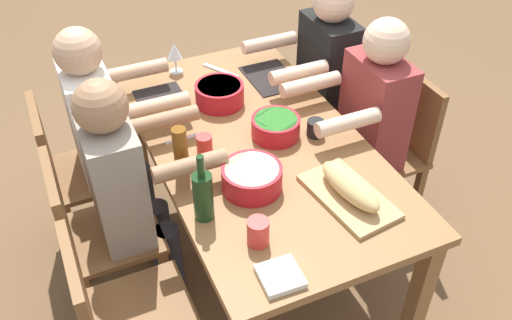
% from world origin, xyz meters
% --- Properties ---
extents(ground_plane, '(8.00, 8.00, 0.00)m').
position_xyz_m(ground_plane, '(0.00, 0.00, 0.00)').
color(ground_plane, brown).
extents(dining_table, '(1.67, 0.90, 0.74)m').
position_xyz_m(dining_table, '(0.00, 0.00, 0.65)').
color(dining_table, olive).
rests_on(dining_table, ground_plane).
extents(chair_far_center, '(0.40, 0.40, 0.85)m').
position_xyz_m(chair_far_center, '(0.00, 0.77, 0.48)').
color(chair_far_center, brown).
rests_on(chair_far_center, ground_plane).
extents(diner_far_center, '(0.41, 0.53, 1.20)m').
position_xyz_m(diner_far_center, '(-0.00, 0.59, 0.70)').
color(diner_far_center, '#2D2D38').
rests_on(diner_far_center, ground_plane).
extents(chair_far_left, '(0.40, 0.40, 0.85)m').
position_xyz_m(chair_far_left, '(-0.46, 0.77, 0.48)').
color(chair_far_left, brown).
rests_on(chair_far_left, ground_plane).
extents(chair_near_right, '(0.40, 0.40, 0.85)m').
position_xyz_m(chair_near_right, '(0.46, -0.77, 0.48)').
color(chair_near_right, brown).
rests_on(chair_near_right, ground_plane).
extents(diner_near_right, '(0.41, 0.53, 1.20)m').
position_xyz_m(diner_near_right, '(0.46, -0.59, 0.70)').
color(diner_near_right, '#2D2D38').
rests_on(diner_near_right, ground_plane).
extents(chair_near_center, '(0.40, 0.40, 0.85)m').
position_xyz_m(chair_near_center, '(0.00, -0.77, 0.48)').
color(chair_near_center, brown).
rests_on(chair_near_center, ground_plane).
extents(diner_near_center, '(0.41, 0.53, 1.20)m').
position_xyz_m(diner_near_center, '(0.00, -0.59, 0.70)').
color(diner_near_center, '#2D2D38').
rests_on(diner_near_center, ground_plane).
extents(chair_far_right, '(0.40, 0.40, 0.85)m').
position_xyz_m(chair_far_right, '(0.46, 0.77, 0.48)').
color(chair_far_right, brown).
rests_on(chair_far_right, ground_plane).
extents(diner_far_right, '(0.41, 0.53, 1.20)m').
position_xyz_m(diner_far_right, '(0.46, 0.59, 0.70)').
color(diner_far_right, '#2D2D38').
rests_on(diner_far_right, ground_plane).
extents(serving_bowl_pasta, '(0.24, 0.24, 0.10)m').
position_xyz_m(serving_bowl_pasta, '(-0.28, 0.14, 0.80)').
color(serving_bowl_pasta, '#B21923').
rests_on(serving_bowl_pasta, dining_table).
extents(serving_bowl_fruit, '(0.23, 0.23, 0.10)m').
position_xyz_m(serving_bowl_fruit, '(0.35, 0.04, 0.80)').
color(serving_bowl_fruit, '#B21923').
rests_on(serving_bowl_fruit, dining_table).
extents(serving_bowl_greens, '(0.22, 0.22, 0.09)m').
position_xyz_m(serving_bowl_greens, '(0.00, -0.10, 0.79)').
color(serving_bowl_greens, '#B21923').
rests_on(serving_bowl_greens, dining_table).
extents(cutting_board, '(0.43, 0.27, 0.02)m').
position_xyz_m(cutting_board, '(-0.49, -0.18, 0.75)').
color(cutting_board, tan).
rests_on(cutting_board, dining_table).
extents(bread_loaf, '(0.33, 0.15, 0.09)m').
position_xyz_m(bread_loaf, '(-0.49, -0.18, 0.81)').
color(bread_loaf, tan).
rests_on(bread_loaf, cutting_board).
extents(wine_bottle, '(0.08, 0.08, 0.29)m').
position_xyz_m(wine_bottle, '(-0.35, 0.37, 0.85)').
color(wine_bottle, '#193819').
rests_on(wine_bottle, dining_table).
extents(beer_bottle, '(0.06, 0.06, 0.22)m').
position_xyz_m(beer_bottle, '(-0.07, 0.36, 0.85)').
color(beer_bottle, brown).
rests_on(beer_bottle, dining_table).
extents(wine_glass, '(0.08, 0.08, 0.17)m').
position_xyz_m(wine_glass, '(0.72, 0.14, 0.86)').
color(wine_glass, silver).
rests_on(wine_glass, dining_table).
extents(cup_far_center, '(0.07, 0.07, 0.10)m').
position_xyz_m(cup_far_center, '(-0.00, 0.24, 0.79)').
color(cup_far_center, red).
rests_on(cup_far_center, dining_table).
extents(fork_far_center, '(0.02, 0.17, 0.01)m').
position_xyz_m(fork_far_center, '(0.14, 0.29, 0.74)').
color(fork_far_center, silver).
rests_on(fork_far_center, dining_table).
extents(cup_far_left, '(0.08, 0.08, 0.10)m').
position_xyz_m(cup_far_left, '(-0.55, 0.24, 0.79)').
color(cup_far_left, red).
rests_on(cup_far_left, dining_table).
extents(placemat_near_right, '(0.32, 0.23, 0.01)m').
position_xyz_m(placemat_near_right, '(0.46, -0.29, 0.74)').
color(placemat_near_right, black).
rests_on(placemat_near_right, dining_table).
extents(cup_near_center, '(0.08, 0.08, 0.08)m').
position_xyz_m(cup_near_center, '(-0.07, -0.26, 0.78)').
color(cup_near_center, black).
rests_on(cup_near_center, dining_table).
extents(placemat_far_right, '(0.32, 0.23, 0.01)m').
position_xyz_m(placemat_far_right, '(0.46, 0.29, 0.74)').
color(placemat_far_right, black).
rests_on(placemat_far_right, dining_table).
extents(carving_knife, '(0.21, 0.14, 0.01)m').
position_xyz_m(carving_knife, '(0.63, -0.08, 0.74)').
color(carving_knife, silver).
rests_on(carving_knife, dining_table).
extents(napkin_stack, '(0.15, 0.15, 0.02)m').
position_xyz_m(napkin_stack, '(-0.73, 0.24, 0.75)').
color(napkin_stack, white).
rests_on(napkin_stack, dining_table).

